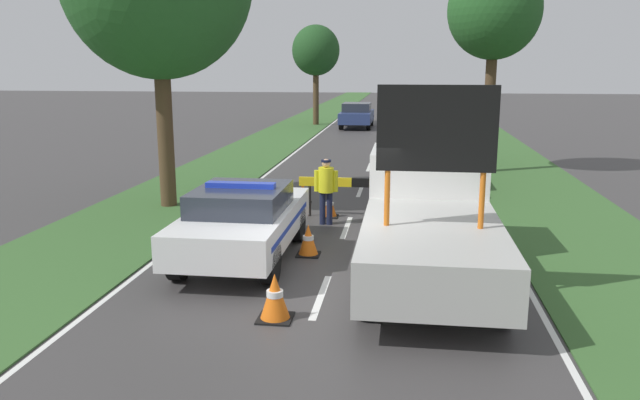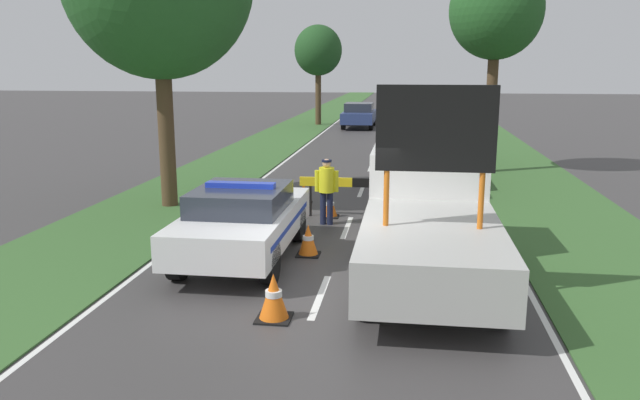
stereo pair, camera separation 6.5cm
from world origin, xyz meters
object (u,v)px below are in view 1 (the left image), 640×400
traffic_cone_lane_edge (308,240)px  roadside_tree_near_right (494,12)px  queued_car_wagon_maroon (427,161)px  roadside_tree_near_left (316,51)px  work_truck (429,216)px  road_barrier (352,185)px  traffic_cone_near_truck (303,193)px  traffic_cone_behind_barrier (329,206)px  traffic_cone_near_police (436,197)px  police_officer (326,186)px  pedestrian_civilian (383,185)px  police_car (243,220)px  traffic_cone_centre_front (275,297)px  queued_car_hatch_blue (357,115)px  queued_car_sedan_black (423,140)px  queued_car_suv_grey (418,125)px

traffic_cone_lane_edge → roadside_tree_near_right: size_ratio=0.09×
traffic_cone_lane_edge → queued_car_wagon_maroon: size_ratio=0.15×
queued_car_wagon_maroon → roadside_tree_near_left: roadside_tree_near_left is taller
work_truck → road_barrier: size_ratio=2.28×
road_barrier → traffic_cone_near_truck: size_ratio=4.38×
traffic_cone_behind_barrier → roadside_tree_near_right: 10.34m
traffic_cone_near_police → police_officer: bearing=-144.1°
pedestrian_civilian → queued_car_wagon_maroon: bearing=104.4°
police_car → work_truck: (3.59, -0.28, 0.27)m
police_officer → traffic_cone_behind_barrier: size_ratio=2.68×
police_officer → traffic_cone_behind_barrier: 1.00m
police_car → police_officer: size_ratio=2.86×
traffic_cone_lane_edge → road_barrier: bearing=80.1°
police_officer → roadside_tree_near_left: roadside_tree_near_left is taller
queued_car_wagon_maroon → traffic_cone_near_police: bearing=92.9°
traffic_cone_near_truck → police_car: bearing=-93.8°
roadside_tree_near_right → traffic_cone_near_police: bearing=-108.0°
traffic_cone_centre_front → traffic_cone_lane_edge: bearing=90.1°
traffic_cone_lane_edge → queued_car_hatch_blue: size_ratio=0.14×
work_truck → police_car: bearing=-7.5°
traffic_cone_near_police → queued_car_sedan_black: bearing=90.8°
queued_car_wagon_maroon → traffic_cone_near_truck: bearing=40.3°
traffic_cone_near_police → traffic_cone_near_truck: size_ratio=1.11×
work_truck → queued_car_hatch_blue: 27.57m
traffic_cone_near_truck → queued_car_hatch_blue: 21.94m
pedestrian_civilian → queued_car_sedan_black: size_ratio=0.34×
road_barrier → roadside_tree_near_right: bearing=64.8°
work_truck → pedestrian_civilian: bearing=-77.7°
roadside_tree_near_left → traffic_cone_near_truck: bearing=-82.8°
police_car → queued_car_suv_grey: size_ratio=1.11×
police_officer → roadside_tree_near_left: bearing=-74.1°
pedestrian_civilian → roadside_tree_near_right: (3.41, 7.92, 4.64)m
traffic_cone_centre_front → queued_car_sedan_black: size_ratio=0.16×
police_officer → queued_car_suv_grey: (2.47, 17.44, -0.14)m
police_officer → traffic_cone_centre_front: police_officer is taller
queued_car_wagon_maroon → roadside_tree_near_right: size_ratio=0.60×
police_car → roadside_tree_near_right: size_ratio=0.63×
roadside_tree_near_left → traffic_cone_near_police: bearing=-74.4°
police_officer → queued_car_sedan_black: police_officer is taller
queued_car_wagon_maroon → traffic_cone_lane_edge: bearing=71.5°
work_truck → police_officer: size_ratio=3.81×
queued_car_suv_grey → pedestrian_civilian: bearing=86.2°
traffic_cone_near_police → work_truck: bearing=-94.2°
road_barrier → queued_car_wagon_maroon: 4.76m
work_truck → traffic_cone_centre_front: work_truck is taller
traffic_cone_near_police → traffic_cone_near_truck: bearing=176.2°
traffic_cone_near_truck → traffic_cone_behind_barrier: bearing=-57.5°
police_car → traffic_cone_near_truck: bearing=85.8°
police_officer → queued_car_wagon_maroon: 5.73m
queued_car_suv_grey → queued_car_hatch_blue: size_ratio=0.90×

